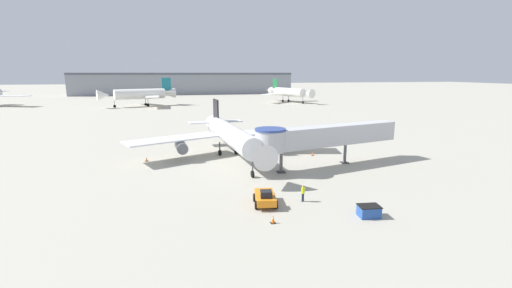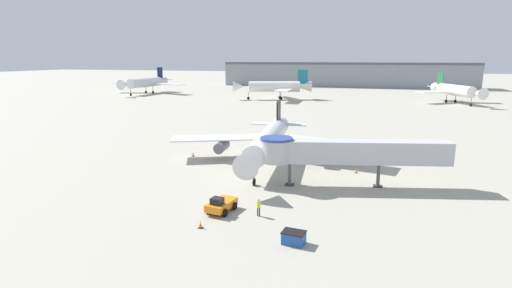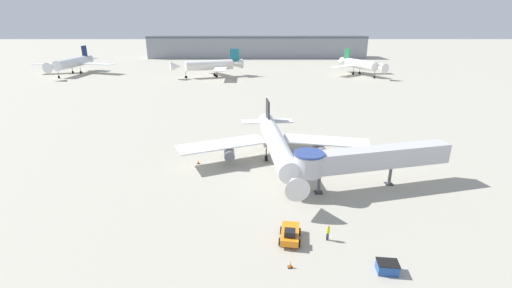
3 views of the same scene
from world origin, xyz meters
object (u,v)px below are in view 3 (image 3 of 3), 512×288
at_px(pushback_tug_orange, 289,234).
at_px(traffic_cone_starboard_wing, 357,167).
at_px(traffic_cone_apron_front, 289,264).
at_px(jet_bridge, 362,159).
at_px(background_jet_teal_tail, 209,65).
at_px(main_airplane, 275,144).
at_px(background_jet_navy_tail, 70,63).
at_px(traffic_cone_port_wing, 197,162).
at_px(background_jet_green_tail, 358,64).
at_px(ground_crew_marshaller, 326,231).
at_px(service_container_blue, 386,267).

relative_size(pushback_tug_orange, traffic_cone_starboard_wing, 6.32).
distance_m(pushback_tug_orange, traffic_cone_apron_front, 4.40).
bearing_deg(jet_bridge, pushback_tug_orange, -145.90).
bearing_deg(traffic_cone_starboard_wing, background_jet_teal_tail, 110.52).
xyz_separation_m(traffic_cone_starboard_wing, background_jet_teal_tail, (-35.56, 94.98, 4.66)).
bearing_deg(background_jet_teal_tail, main_airplane, -6.40).
xyz_separation_m(main_airplane, background_jet_navy_tail, (-84.24, 101.41, 1.38)).
height_order(traffic_cone_port_wing, background_jet_green_tail, background_jet_green_tail).
bearing_deg(background_jet_teal_tail, ground_crew_marshaller, -6.61).
distance_m(main_airplane, jet_bridge, 14.38).
xyz_separation_m(jet_bridge, traffic_cone_starboard_wing, (1.60, 6.58, -4.19)).
distance_m(traffic_cone_port_wing, background_jet_teal_tail, 93.38).
bearing_deg(background_jet_teal_tail, background_jet_green_tail, 75.00).
relative_size(traffic_cone_port_wing, traffic_cone_apron_front, 0.99).
distance_m(jet_bridge, service_container_blue, 18.08).
bearing_deg(traffic_cone_apron_front, ground_crew_marshaller, 44.67).
height_order(service_container_blue, traffic_cone_port_wing, service_container_blue).
relative_size(service_container_blue, traffic_cone_starboard_wing, 3.36).
xyz_separation_m(jet_bridge, background_jet_teal_tail, (-33.96, 101.56, 0.47)).
relative_size(service_container_blue, traffic_cone_apron_front, 2.89).
height_order(jet_bridge, ground_crew_marshaller, jet_bridge).
height_order(traffic_cone_starboard_wing, background_jet_green_tail, background_jet_green_tail).
relative_size(traffic_cone_starboard_wing, ground_crew_marshaller, 0.35).
relative_size(main_airplane, service_container_blue, 15.19).
height_order(jet_bridge, background_jet_green_tail, background_jet_green_tail).
height_order(ground_crew_marshaller, background_jet_green_tail, background_jet_green_tail).
bearing_deg(background_jet_green_tail, background_jet_navy_tail, 155.78).
bearing_deg(traffic_cone_port_wing, pushback_tug_orange, -57.79).
bearing_deg(traffic_cone_starboard_wing, traffic_cone_apron_front, -119.52).
bearing_deg(jet_bridge, main_airplane, 130.73).
relative_size(service_container_blue, background_jet_teal_tail, 0.07).
bearing_deg(jet_bridge, background_jet_navy_tail, 117.37).
bearing_deg(traffic_cone_port_wing, background_jet_teal_tail, 95.71).
bearing_deg(jet_bridge, service_container_blue, -111.86).
bearing_deg(traffic_cone_apron_front, pushback_tug_orange, 85.07).
height_order(service_container_blue, ground_crew_marshaller, ground_crew_marshaller).
xyz_separation_m(main_airplane, service_container_blue, (9.21, -25.80, -3.07)).
relative_size(jet_bridge, pushback_tug_orange, 5.67).
bearing_deg(background_jet_green_tail, main_airplane, -135.91).
xyz_separation_m(traffic_cone_starboard_wing, traffic_cone_apron_front, (-13.26, -23.42, 0.05)).
distance_m(pushback_tug_orange, service_container_blue, 10.12).
distance_m(pushback_tug_orange, traffic_cone_port_wing, 25.12).
relative_size(background_jet_teal_tail, background_jet_green_tail, 1.10).
distance_m(pushback_tug_orange, ground_crew_marshaller, 4.12).
distance_m(jet_bridge, ground_crew_marshaller, 14.74).
xyz_separation_m(jet_bridge, traffic_cone_port_wing, (-24.67, 8.76, -4.14)).
bearing_deg(service_container_blue, main_airplane, 109.64).
xyz_separation_m(traffic_cone_apron_front, background_jet_navy_tail, (-84.27, 126.58, 4.65)).
height_order(background_jet_navy_tail, background_jet_green_tail, background_jet_navy_tail).
relative_size(jet_bridge, background_jet_green_tail, 0.84).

